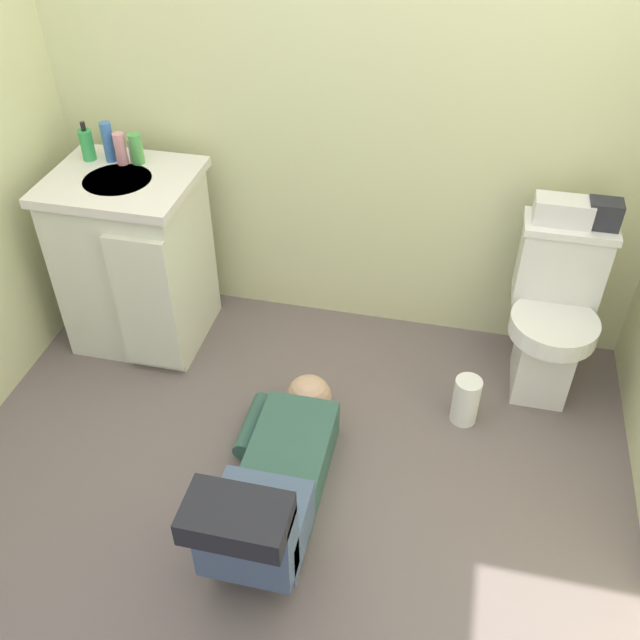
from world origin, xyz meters
TOP-DOWN VIEW (x-y plane):
  - ground_plane at (0.00, 0.00)m, footprint 3.10×3.11m
  - wall_back at (0.00, 1.10)m, footprint 2.76×0.08m
  - toilet at (0.94, 0.78)m, footprint 0.36×0.46m
  - vanity_cabinet at (-0.87, 0.71)m, footprint 0.60×0.53m
  - faucet at (-0.88, 0.85)m, footprint 0.02×0.02m
  - person_plumber at (-0.01, -0.16)m, footprint 0.39×1.06m
  - tissue_box at (0.89, 0.87)m, footprint 0.22×0.11m
  - toiletry_bag at (1.04, 0.87)m, footprint 0.12×0.09m
  - soap_dispenser at (-1.07, 0.83)m, footprint 0.06×0.06m
  - bottle_blue at (-0.97, 0.84)m, footprint 0.05×0.05m
  - bottle_pink at (-0.91, 0.83)m, footprint 0.05×0.05m
  - bottle_green at (-0.85, 0.85)m, footprint 0.05×0.05m
  - paper_towel_roll at (0.64, 0.46)m, footprint 0.11×0.11m

SIDE VIEW (x-z plane):
  - ground_plane at x=0.00m, z-range -0.04..0.00m
  - paper_towel_roll at x=0.64m, z-range 0.00..0.22m
  - person_plumber at x=-0.01m, z-range -0.08..0.44m
  - toilet at x=0.94m, z-range -0.01..0.74m
  - vanity_cabinet at x=-0.87m, z-range 0.01..0.83m
  - tissue_box at x=0.89m, z-range 0.75..0.85m
  - toiletry_bag at x=1.04m, z-range 0.75..0.86m
  - faucet at x=-0.88m, z-range 0.82..0.92m
  - bottle_green at x=-0.85m, z-range 0.82..0.95m
  - bottle_pink at x=-0.91m, z-range 0.82..0.95m
  - soap_dispenser at x=-1.07m, z-range 0.80..0.97m
  - bottle_blue at x=-0.97m, z-range 0.82..0.99m
  - wall_back at x=0.00m, z-range 0.00..2.40m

